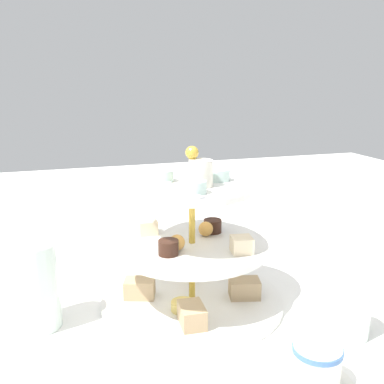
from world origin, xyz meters
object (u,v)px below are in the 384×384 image
object	(u,v)px
water_glass_short_left	(347,310)
teacup_with_saucer	(316,366)
water_glass_tall_right	(35,286)
tiered_serving_stand	(192,258)
butter_knife_left	(132,245)

from	to	relation	value
water_glass_short_left	teacup_with_saucer	xyz separation A→B (m)	(0.08, -0.10, -0.01)
teacup_with_saucer	water_glass_short_left	bearing A→B (deg)	129.16
water_glass_tall_right	teacup_with_saucer	world-z (taller)	water_glass_tall_right
tiered_serving_stand	water_glass_short_left	distance (m)	0.24
tiered_serving_stand	water_glass_tall_right	distance (m)	0.24
water_glass_tall_right	butter_knife_left	size ratio (longest dim) A/B	0.76
water_glass_short_left	butter_knife_left	size ratio (longest dim) A/B	0.43
water_glass_short_left	teacup_with_saucer	distance (m)	0.13
tiered_serving_stand	teacup_with_saucer	distance (m)	0.25
water_glass_short_left	teacup_with_saucer	world-z (taller)	water_glass_short_left
tiered_serving_stand	water_glass_tall_right	size ratio (longest dim) A/B	2.27
water_glass_short_left	butter_knife_left	distance (m)	0.49
water_glass_tall_right	teacup_with_saucer	size ratio (longest dim) A/B	1.43
tiered_serving_stand	water_glass_short_left	bearing A→B (deg)	49.78
water_glass_tall_right	water_glass_short_left	world-z (taller)	water_glass_tall_right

